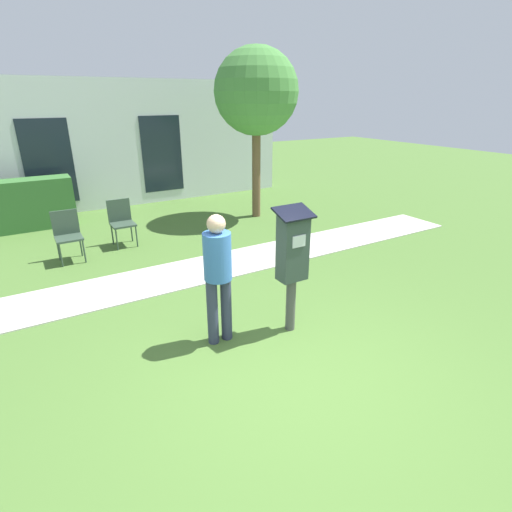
# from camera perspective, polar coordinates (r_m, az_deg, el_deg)

# --- Properties ---
(ground_plane) EXTENTS (40.00, 40.00, 0.00)m
(ground_plane) POSITION_cam_1_polar(r_m,az_deg,el_deg) (4.46, 5.22, -16.52)
(ground_plane) COLOR #476B2D
(sidewalk) EXTENTS (12.00, 1.10, 0.02)m
(sidewalk) POSITION_cam_1_polar(r_m,az_deg,el_deg) (6.78, -10.00, -2.44)
(sidewalk) COLOR beige
(sidewalk) RESTS_ON ground
(building_facade) EXTENTS (10.00, 0.26, 3.20)m
(building_facade) POSITION_cam_1_polar(r_m,az_deg,el_deg) (11.24, -20.59, 14.55)
(building_facade) COLOR silver
(building_facade) RESTS_ON ground
(parking_meter) EXTENTS (0.44, 0.31, 1.59)m
(parking_meter) POSITION_cam_1_polar(r_m,az_deg,el_deg) (4.74, 5.23, 0.20)
(parking_meter) COLOR #4C4C4C
(parking_meter) RESTS_ON ground
(person_standing) EXTENTS (0.32, 0.32, 1.58)m
(person_standing) POSITION_cam_1_polar(r_m,az_deg,el_deg) (4.55, -5.46, -2.01)
(person_standing) COLOR #333851
(person_standing) RESTS_ON ground
(outdoor_chair_left) EXTENTS (0.44, 0.44, 0.90)m
(outdoor_chair_left) POSITION_cam_1_polar(r_m,az_deg,el_deg) (7.84, -25.35, 3.14)
(outdoor_chair_left) COLOR #334738
(outdoor_chair_left) RESTS_ON ground
(outdoor_chair_middle) EXTENTS (0.44, 0.44, 0.90)m
(outdoor_chair_middle) POSITION_cam_1_polar(r_m,az_deg,el_deg) (8.29, -18.70, 5.05)
(outdoor_chair_middle) COLOR #334738
(outdoor_chair_middle) RESTS_ON ground
(hedge_row) EXTENTS (2.19, 0.60, 1.10)m
(hedge_row) POSITION_cam_1_polar(r_m,az_deg,el_deg) (10.18, -30.71, 6.23)
(hedge_row) COLOR #33662D
(hedge_row) RESTS_ON ground
(tree) EXTENTS (1.90, 1.90, 3.82)m
(tree) POSITION_cam_1_polar(r_m,az_deg,el_deg) (9.60, 0.04, 22.31)
(tree) COLOR brown
(tree) RESTS_ON ground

